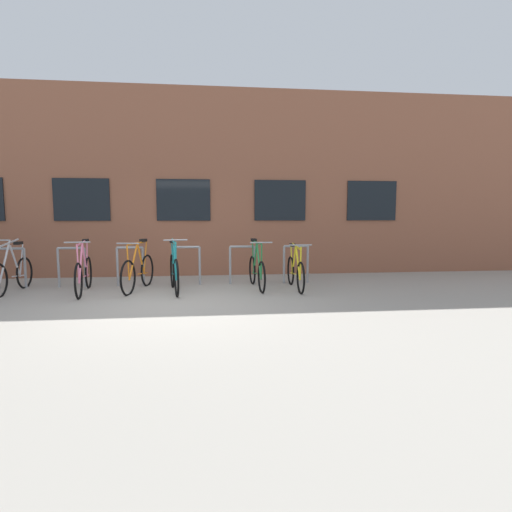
# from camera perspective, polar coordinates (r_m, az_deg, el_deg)

# --- Properties ---
(ground_plane) EXTENTS (42.00, 42.00, 0.00)m
(ground_plane) POSITION_cam_1_polar(r_m,az_deg,el_deg) (6.81, -12.25, -6.98)
(ground_plane) COLOR #9E998E
(storefront_building) EXTENTS (28.00, 7.09, 4.61)m
(storefront_building) POSITION_cam_1_polar(r_m,az_deg,el_deg) (13.37, -9.43, 9.32)
(storefront_building) COLOR brown
(storefront_building) RESTS_ON ground
(bike_rack) EXTENTS (6.59, 0.05, 0.85)m
(bike_rack) POSITION_cam_1_polar(r_m,az_deg,el_deg) (8.64, -14.00, -0.82)
(bike_rack) COLOR gray
(bike_rack) RESTS_ON ground
(bicycle_yellow) EXTENTS (0.44, 1.66, 0.97)m
(bicycle_yellow) POSITION_cam_1_polar(r_m,az_deg,el_deg) (8.08, 5.78, -2.25)
(bicycle_yellow) COLOR black
(bicycle_yellow) RESTS_ON ground
(bicycle_teal) EXTENTS (0.47, 1.66, 1.08)m
(bicycle_teal) POSITION_cam_1_polar(r_m,az_deg,el_deg) (7.92, -11.87, -2.25)
(bicycle_teal) COLOR black
(bicycle_teal) RESTS_ON ground
(bicycle_silver) EXTENTS (0.44, 1.68, 1.09)m
(bicycle_silver) POSITION_cam_1_polar(r_m,az_deg,el_deg) (9.01, -32.10, -2.18)
(bicycle_silver) COLOR black
(bicycle_silver) RESTS_ON ground
(bicycle_pink) EXTENTS (0.44, 1.76, 1.06)m
(bicycle_pink) POSITION_cam_1_polar(r_m,az_deg,el_deg) (8.32, -23.88, -2.33)
(bicycle_pink) COLOR black
(bicycle_pink) RESTS_ON ground
(bicycle_orange) EXTENTS (0.49, 1.68, 1.04)m
(bicycle_orange) POSITION_cam_1_polar(r_m,az_deg,el_deg) (8.25, -16.84, -2.14)
(bicycle_orange) COLOR black
(bicycle_orange) RESTS_ON ground
(bicycle_green) EXTENTS (0.44, 1.65, 1.03)m
(bicycle_green) POSITION_cam_1_polar(r_m,az_deg,el_deg) (8.12, 0.10, -2.12)
(bicycle_green) COLOR black
(bicycle_green) RESTS_ON ground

